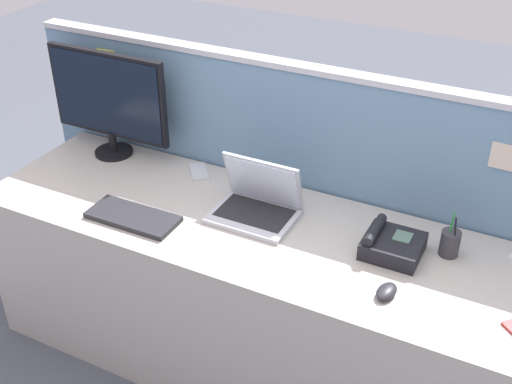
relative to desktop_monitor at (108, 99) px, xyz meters
name	(u,v)px	position (x,y,z in m)	size (l,w,h in m)	color
ground_plane	(251,360)	(0.83, -0.24, -1.01)	(10.00, 10.00, 0.00)	#4C515B
desk	(251,297)	(0.83, -0.24, -0.64)	(2.23, 0.69, 0.74)	#ADA89E
cubicle_divider	(290,200)	(0.83, 0.14, -0.37)	(2.50, 0.08, 1.27)	#6084A3
desktop_monitor	(108,99)	(0.00, 0.00, 0.00)	(0.60, 0.17, 0.48)	black
laptop	(257,202)	(0.82, -0.16, -0.21)	(0.32, 0.25, 0.23)	#B2B5BC
desk_phone	(392,245)	(1.37, -0.17, -0.24)	(0.21, 0.20, 0.10)	black
keyboard_main	(133,217)	(0.41, -0.42, -0.26)	(0.36, 0.16, 0.02)	#232328
computer_mouse_right_hand	(386,291)	(1.42, -0.40, -0.26)	(0.06, 0.10, 0.03)	#232328
pen_cup	(450,243)	(1.56, -0.08, -0.22)	(0.07, 0.07, 0.18)	#333338
cell_phone_silver_slab	(199,171)	(0.44, 0.02, -0.27)	(0.07, 0.15, 0.01)	#B7BAC1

